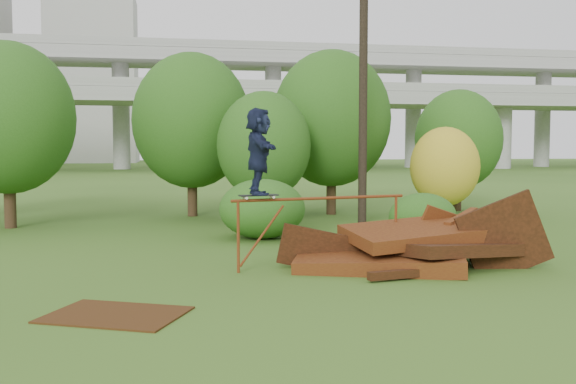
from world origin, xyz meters
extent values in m
plane|color=#2D5116|center=(0.00, 0.00, 0.00)|extent=(240.00, 240.00, 0.00)
cube|color=#43190C|center=(1.03, 1.30, 0.18)|extent=(3.96, 3.14, 0.57)
cube|color=black|center=(2.53, 1.00, 0.42)|extent=(2.96, 2.36, 0.51)
cube|color=#43190C|center=(1.83, 1.50, 0.70)|extent=(2.98, 2.19, 0.57)
cube|color=black|center=(3.63, 0.80, 0.65)|extent=(2.12, 0.49, 2.07)
cube|color=#43190C|center=(2.83, 2.30, 0.55)|extent=(1.54, 0.54, 1.44)
cube|color=black|center=(-0.17, 1.70, 0.35)|extent=(1.87, 0.30, 1.20)
cube|color=black|center=(1.33, 0.10, 0.12)|extent=(1.94, 0.52, 0.16)
cube|color=#43190C|center=(3.23, 2.00, 0.95)|extent=(1.28, 1.18, 0.38)
cylinder|color=maroon|center=(-1.95, 1.33, 0.74)|extent=(0.06, 0.06, 1.48)
cylinder|color=maroon|center=(1.69, 2.08, 0.74)|extent=(0.06, 0.06, 1.48)
cylinder|color=maroon|center=(-0.13, 1.71, 1.48)|extent=(3.95, 0.88, 0.06)
cube|color=black|center=(-1.52, 1.42, 1.58)|extent=(0.84, 0.38, 0.03)
cylinder|color=silver|center=(-1.79, 1.28, 1.54)|extent=(0.06, 0.04, 0.06)
cylinder|color=silver|center=(-1.82, 1.45, 1.54)|extent=(0.06, 0.04, 0.06)
cylinder|color=silver|center=(-1.21, 1.39, 1.54)|extent=(0.06, 0.04, 0.06)
cylinder|color=silver|center=(-1.25, 1.57, 1.54)|extent=(0.06, 0.04, 0.06)
imported|color=#181E3A|center=(-1.52, 1.42, 2.49)|extent=(0.57, 1.67, 1.78)
cube|color=#3D210D|center=(-4.15, -1.67, 0.01)|extent=(2.43, 2.14, 0.03)
cylinder|color=black|center=(-8.34, 9.91, 0.96)|extent=(0.37, 0.37, 1.93)
ellipsoid|color=#1F4512|center=(-8.34, 9.91, 3.50)|extent=(4.18, 4.18, 4.81)
cylinder|color=black|center=(-2.52, 12.45, 0.96)|extent=(0.36, 0.36, 1.92)
ellipsoid|color=#1F4512|center=(-2.52, 12.45, 3.55)|extent=(4.35, 4.35, 5.01)
cylinder|color=black|center=(-0.23, 9.66, 0.72)|extent=(0.32, 0.32, 1.45)
ellipsoid|color=#1F4512|center=(-0.23, 9.66, 2.63)|extent=(3.15, 3.15, 3.62)
cylinder|color=black|center=(2.74, 12.18, 0.99)|extent=(0.37, 0.37, 1.97)
ellipsoid|color=#1F4512|center=(2.74, 12.18, 3.66)|extent=(4.51, 4.51, 5.18)
cylinder|color=black|center=(5.94, 9.02, 0.51)|extent=(0.29, 0.29, 1.02)
ellipsoid|color=#A58C19|center=(5.94, 9.02, 1.91)|extent=(2.37, 2.37, 2.72)
cylinder|color=black|center=(8.10, 12.60, 0.79)|extent=(0.34, 0.34, 1.58)
ellipsoid|color=#1F4512|center=(8.10, 12.60, 2.89)|extent=(3.48, 3.48, 4.00)
ellipsoid|color=#1F4512|center=(-0.78, 6.15, 0.84)|extent=(2.43, 2.24, 1.68)
ellipsoid|color=#1F4512|center=(3.49, 4.92, 0.66)|extent=(1.87, 1.71, 1.32)
cylinder|color=black|center=(2.96, 8.87, 4.97)|extent=(0.28, 0.28, 9.93)
cube|color=gray|center=(0.00, 60.00, 8.00)|extent=(160.00, 9.00, 1.40)
cube|color=gray|center=(0.00, 66.00, 13.00)|extent=(160.00, 9.00, 1.40)
cylinder|color=gray|center=(-18.00, 60.00, 4.00)|extent=(2.20, 2.20, 8.00)
cylinder|color=gray|center=(0.00, 60.00, 4.00)|extent=(2.20, 2.20, 8.00)
cylinder|color=gray|center=(18.00, 60.00, 4.00)|extent=(2.20, 2.20, 8.00)
cube|color=#9E9E99|center=(-16.00, 102.00, 14.00)|extent=(14.00, 14.00, 28.00)
camera|label=1|loc=(-3.28, -11.62, 2.57)|focal=40.00mm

